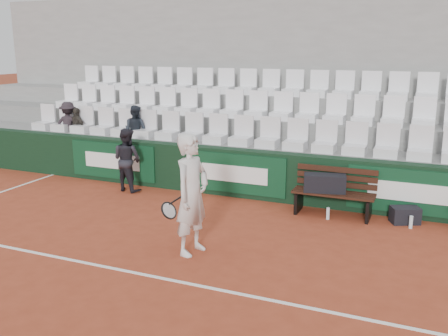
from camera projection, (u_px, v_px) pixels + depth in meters
ground at (146, 275)px, 6.90m from camera, size 80.00×80.00×0.00m
court_baseline at (146, 275)px, 6.90m from camera, size 18.00×0.06×0.01m
back_barrier at (249, 174)px, 10.33m from camera, size 18.00×0.34×1.00m
grandstand_tier_front at (256, 167)px, 10.92m from camera, size 18.00×0.95×1.00m
grandstand_tier_mid at (270, 149)px, 11.72m from camera, size 18.00×0.95×1.45m
grandstand_tier_back at (281, 133)px, 12.51m from camera, size 18.00×0.95×1.90m
grandstand_rear_wall at (290, 81)px, 12.77m from camera, size 18.00×0.30×4.40m
seat_row_front at (254, 131)px, 10.57m from camera, size 11.90×0.44×0.63m
seat_row_mid at (268, 105)px, 11.31m from camera, size 11.90×0.44×0.63m
seat_row_back at (281, 83)px, 12.05m from camera, size 11.90×0.44×0.63m
bench_left at (333, 204)px, 9.27m from camera, size 1.50×0.56×0.45m
sports_bag_left at (325, 183)px, 9.23m from camera, size 0.81×0.49×0.33m
sports_bag_ground at (405, 215)px, 8.89m from camera, size 0.57×0.47×0.30m
water_bottle_near at (328, 213)px, 9.09m from camera, size 0.06×0.06×0.22m
water_bottle_far at (411, 222)px, 8.64m from camera, size 0.06×0.06×0.22m
tennis_player at (192, 195)px, 7.46m from camera, size 0.77×0.74×1.85m
ball_kid at (127, 160)px, 10.77m from camera, size 0.75×0.63×1.38m
spectator_a at (67, 107)px, 12.41m from camera, size 0.85×0.64×1.18m
spectator_b at (76, 111)px, 12.33m from camera, size 0.66×0.41×1.04m
spectator_c at (135, 111)px, 11.67m from camera, size 0.58×0.45×1.18m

